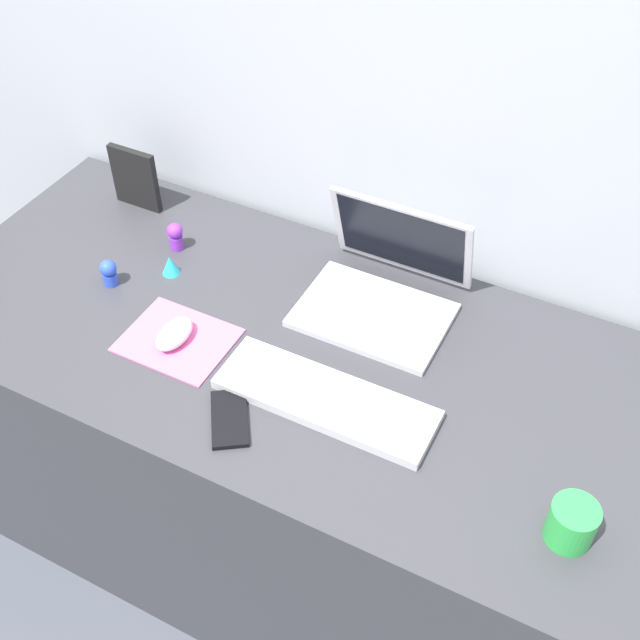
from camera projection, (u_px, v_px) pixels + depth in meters
name	position (u px, v px, depth m)	size (l,w,h in m)	color
ground_plane	(309.00, 544.00, 2.07)	(6.00, 6.00, 0.00)	#474C56
back_wall	(385.00, 236.00, 1.79)	(2.82, 0.05, 1.49)	#B2B7C1
desk	(307.00, 460.00, 1.81)	(1.62, 0.69, 0.74)	#38383D
laptop	(386.00, 281.00, 1.61)	(0.30, 0.27, 0.21)	silver
keyboard	(326.00, 399.00, 1.44)	(0.41, 0.13, 0.02)	silver
mousepad	(178.00, 340.00, 1.56)	(0.21, 0.17, 0.00)	pink
mouse	(174.00, 334.00, 1.55)	(0.06, 0.10, 0.03)	silver
cell_phone	(229.00, 419.00, 1.42)	(0.06, 0.13, 0.01)	black
picture_frame	(135.00, 178.00, 1.83)	(0.12, 0.02, 0.15)	black
coffee_mug	(572.00, 523.00, 1.23)	(0.08, 0.08, 0.08)	green
toy_figurine_purple	(175.00, 236.00, 1.74)	(0.04, 0.04, 0.07)	purple
toy_figurine_blue	(109.00, 272.00, 1.66)	(0.04, 0.04, 0.06)	blue
toy_figurine_cyan	(170.00, 265.00, 1.69)	(0.04, 0.04, 0.04)	#28B7CC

